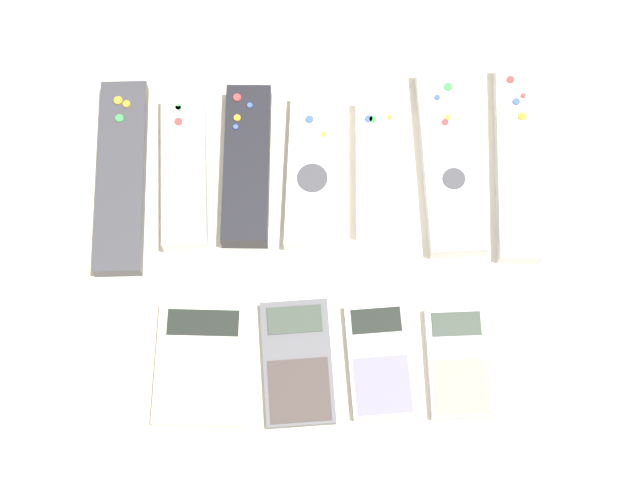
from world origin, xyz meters
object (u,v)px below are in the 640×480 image
object	(u,v)px
remote_1	(184,171)
remote_5	(450,161)
remote_3	(313,172)
calculator_3	(459,363)
calculator_2	(380,360)
remote_6	(517,162)
remote_0	(121,177)
remote_2	(247,165)
calculator_1	(297,363)
remote_4	(380,168)
calculator_0	(201,365)

from	to	relation	value
remote_1	remote_5	distance (m)	0.28
remote_3	calculator_3	bearing A→B (deg)	-52.39
calculator_2	remote_6	bearing A→B (deg)	50.46
remote_0	remote_5	size ratio (longest dim) A/B	1.02
remote_2	calculator_2	bearing A→B (deg)	-56.24
remote_0	remote_3	distance (m)	0.20
calculator_1	calculator_2	bearing A→B (deg)	-2.66
remote_3	remote_5	xyz separation A→B (m)	(0.14, 0.01, 0.00)
remote_1	calculator_1	xyz separation A→B (m)	(0.11, -0.20, -0.01)
remote_6	remote_0	bearing A→B (deg)	-175.94
remote_3	remote_6	world-z (taller)	remote_6
remote_4	calculator_1	xyz separation A→B (m)	(-0.09, -0.20, -0.01)
remote_2	calculator_0	size ratio (longest dim) A/B	1.42
calculator_1	calculator_3	bearing A→B (deg)	-4.28
remote_2	calculator_1	xyz separation A→B (m)	(0.05, -0.21, -0.01)
remote_0	remote_6	xyz separation A→B (m)	(0.41, 0.01, 0.00)
remote_5	remote_6	world-z (taller)	remote_5
remote_2	calculator_1	size ratio (longest dim) A/B	1.37
remote_0	remote_2	xyz separation A→B (m)	(0.13, 0.01, 0.00)
remote_0	remote_1	distance (m)	0.07
remote_1	calculator_2	xyz separation A→B (m)	(0.20, -0.20, -0.00)
remote_3	calculator_2	distance (m)	0.21
remote_3	remote_4	bearing A→B (deg)	4.92
remote_4	remote_5	xyz separation A→B (m)	(0.07, 0.01, -0.00)
remote_1	remote_0	bearing A→B (deg)	-178.53
remote_3	calculator_3	size ratio (longest dim) A/B	1.55
remote_2	remote_1	bearing A→B (deg)	-173.88
calculator_1	calculator_3	xyz separation A→B (m)	(0.16, -0.00, 0.00)
remote_0	calculator_1	size ratio (longest dim) A/B	1.65
remote_3	remote_6	xyz separation A→B (m)	(0.21, 0.01, 0.00)
remote_6	calculator_0	distance (m)	0.39
calculator_0	remote_2	bearing A→B (deg)	80.50
remote_2	calculator_0	distance (m)	0.21
remote_0	remote_3	size ratio (longest dim) A/B	1.23
remote_5	calculator_0	bearing A→B (deg)	-142.28
remote_1	calculator_2	distance (m)	0.28
remote_0	calculator_1	distance (m)	0.27
remote_2	remote_6	bearing A→B (deg)	1.35
calculator_1	calculator_2	size ratio (longest dim) A/B	1.10
remote_2	remote_4	world-z (taller)	same
remote_4	remote_6	distance (m)	0.14
calculator_3	calculator_0	bearing A→B (deg)	178.28
remote_0	calculator_3	xyz separation A→B (m)	(0.34, -0.20, -0.00)
calculator_1	calculator_3	world-z (taller)	calculator_3
remote_3	remote_5	size ratio (longest dim) A/B	0.83
remote_6	remote_4	bearing A→B (deg)	-175.38
calculator_1	calculator_2	world-z (taller)	calculator_2
calculator_0	calculator_2	xyz separation A→B (m)	(0.18, 0.00, 0.00)
calculator_2	remote_2	bearing A→B (deg)	118.79
remote_1	remote_2	distance (m)	0.07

